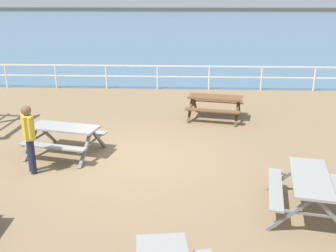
# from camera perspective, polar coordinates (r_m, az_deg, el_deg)

# --- Properties ---
(ground_plane) EXTENTS (30.00, 24.00, 0.20)m
(ground_plane) POSITION_cam_1_polar(r_m,az_deg,el_deg) (10.34, -4.67, -5.04)
(ground_plane) COLOR #846B4C
(sea_band) EXTENTS (142.00, 90.00, 0.01)m
(sea_band) POSITION_cam_1_polar(r_m,az_deg,el_deg) (62.28, 1.59, 14.91)
(sea_band) COLOR #476B84
(sea_band) RESTS_ON ground
(distant_shoreline) EXTENTS (142.00, 6.00, 1.80)m
(distant_shoreline) POSITION_cam_1_polar(r_m,az_deg,el_deg) (105.23, 2.11, 16.43)
(distant_shoreline) COLOR #4C4C47
(distant_shoreline) RESTS_ON ground
(seaward_railing) EXTENTS (23.07, 0.07, 1.08)m
(seaward_railing) POSITION_cam_1_polar(r_m,az_deg,el_deg) (17.50, -1.56, 7.82)
(seaward_railing) COLOR white
(seaward_railing) RESTS_ON ground
(picnic_table_near_left) EXTENTS (1.82, 2.05, 0.80)m
(picnic_table_near_left) POSITION_cam_1_polar(r_m,az_deg,el_deg) (8.01, 19.98, -8.17)
(picnic_table_near_left) COLOR gray
(picnic_table_near_left) RESTS_ON ground
(picnic_table_mid_centre) EXTENTS (2.07, 1.84, 0.80)m
(picnic_table_mid_centre) POSITION_cam_1_polar(r_m,az_deg,el_deg) (13.38, 6.90, 3.51)
(picnic_table_mid_centre) COLOR brown
(picnic_table_mid_centre) RESTS_ON ground
(picnic_table_far_right) EXTENTS (2.08, 1.86, 0.80)m
(picnic_table_far_right) POSITION_cam_1_polar(r_m,az_deg,el_deg) (10.61, -14.88, -1.04)
(picnic_table_far_right) COLOR gray
(picnic_table_far_right) RESTS_ON ground
(visitor) EXTENTS (0.37, 0.45, 1.66)m
(visitor) POSITION_cam_1_polar(r_m,az_deg,el_deg) (9.63, -19.64, -1.25)
(visitor) COLOR #1E2338
(visitor) RESTS_ON ground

